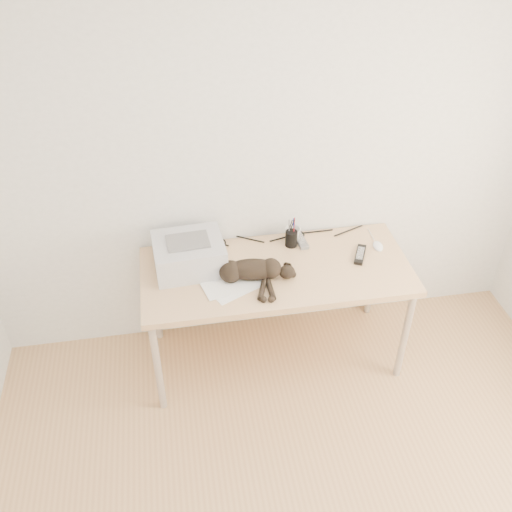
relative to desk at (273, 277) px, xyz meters
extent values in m
plane|color=white|center=(0.00, 0.27, 0.69)|extent=(3.50, 0.00, 3.50)
cube|color=#D8AE7E|center=(0.00, -0.09, 0.11)|extent=(1.60, 0.70, 0.04)
cylinder|color=#B6B6B8|center=(-0.75, -0.39, -0.26)|extent=(0.04, 0.04, 0.70)
cylinder|color=#B6B6B8|center=(0.75, -0.39, -0.26)|extent=(0.04, 0.04, 0.70)
cylinder|color=#B6B6B8|center=(-0.75, 0.21, -0.26)|extent=(0.04, 0.04, 0.70)
cylinder|color=#B6B6B8|center=(0.75, 0.21, -0.26)|extent=(0.04, 0.04, 0.70)
cube|color=#D8AE7E|center=(0.00, 0.24, -0.21)|extent=(1.48, 0.02, 0.60)
cube|color=silver|center=(-0.50, 0.02, 0.22)|extent=(0.43, 0.37, 0.18)
cube|color=black|center=(-0.50, 0.02, 0.23)|extent=(0.34, 0.04, 0.11)
cube|color=slate|center=(-0.50, 0.02, 0.32)|extent=(0.25, 0.19, 0.01)
cube|color=white|center=(-0.27, -0.18, 0.14)|extent=(0.38, 0.34, 0.00)
cube|color=white|center=(-0.30, -0.16, 0.14)|extent=(0.36, 0.29, 0.00)
ellipsoid|color=black|center=(-0.16, -0.15, 0.20)|extent=(0.32, 0.17, 0.13)
sphere|color=black|center=(-0.28, -0.14, 0.19)|extent=(0.13, 0.13, 0.13)
ellipsoid|color=black|center=(0.04, -0.18, 0.18)|extent=(0.10, 0.10, 0.08)
cone|color=black|center=(0.04, -0.14, 0.21)|extent=(0.04, 0.05, 0.04)
cone|color=black|center=(0.06, -0.15, 0.21)|extent=(0.04, 0.05, 0.04)
cylinder|color=black|center=(-0.12, -0.27, 0.15)|extent=(0.05, 0.18, 0.03)
cylinder|color=black|center=(-0.07, -0.27, 0.15)|extent=(0.05, 0.18, 0.03)
cylinder|color=black|center=(-0.40, -0.08, 0.15)|extent=(0.20, 0.05, 0.02)
imported|color=silver|center=(0.16, 0.18, 0.18)|extent=(0.14, 0.14, 0.09)
cylinder|color=black|center=(0.14, 0.13, 0.18)|extent=(0.08, 0.08, 0.10)
cylinder|color=#990C0C|center=(0.12, 0.13, 0.26)|extent=(0.01, 0.01, 0.14)
cylinder|color=navy|center=(0.15, 0.14, 0.26)|extent=(0.01, 0.01, 0.14)
cylinder|color=black|center=(0.14, 0.12, 0.26)|extent=(0.01, 0.01, 0.14)
cube|color=slate|center=(0.20, 0.16, 0.14)|extent=(0.07, 0.20, 0.02)
cube|color=black|center=(0.53, -0.05, 0.14)|extent=(0.13, 0.19, 0.02)
ellipsoid|color=white|center=(0.67, 0.02, 0.15)|extent=(0.07, 0.11, 0.03)
camera|label=1|loc=(-0.56, -2.66, 2.26)|focal=40.00mm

